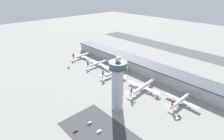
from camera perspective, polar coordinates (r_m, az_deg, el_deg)
ground_plane at (r=210.43m, az=-4.59°, el=-5.10°), size 1000.00×1000.00×0.00m
terminal_building at (r=251.50m, az=7.82°, el=1.98°), size 244.26×25.00×14.79m
runway_strip at (r=352.43m, az=20.61°, el=6.18°), size 366.39×44.00×0.01m
control_tower at (r=158.97m, az=1.84°, el=-4.40°), size 16.55×16.55×53.94m
parking_lot_surface at (r=151.25m, az=-4.42°, el=-19.50°), size 64.00×40.00×0.01m
airplane_gate_alpha at (r=293.73m, az=-9.93°, el=4.64°), size 31.97×34.21×11.83m
airplane_gate_bravo at (r=260.44m, az=-4.52°, el=2.20°), size 41.42×38.40×11.75m
airplane_gate_charlie at (r=232.30m, az=1.14°, el=-0.77°), size 36.75×43.93×12.46m
airplane_gate_delta at (r=202.00m, az=10.03°, el=-5.46°), size 41.90×46.10×12.67m
airplane_gate_echo at (r=189.97m, az=21.53°, el=-9.22°), size 35.47×36.07×11.80m
service_truck_catering at (r=173.37m, az=20.85°, el=-14.16°), size 2.63×7.49×2.49m
service_truck_fuel at (r=261.11m, az=-13.96°, el=0.75°), size 7.55×4.38×2.51m
service_truck_baggage at (r=193.03m, az=14.58°, el=-8.67°), size 5.99×4.47×2.99m
car_blue_compact at (r=153.82m, az=-11.84°, el=-18.86°), size 1.78×4.45×1.42m
car_maroon_suv at (r=150.68m, az=-4.24°, el=-19.38°), size 2.04×4.18×1.58m
car_red_hatchback at (r=158.42m, az=-7.35°, el=-16.85°), size 1.94×4.16×1.52m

